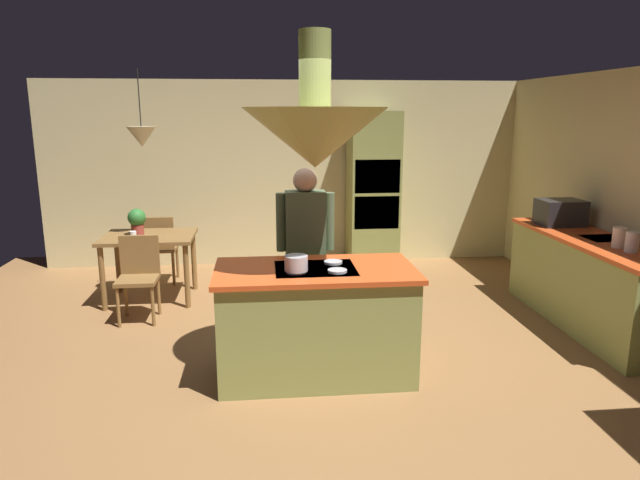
{
  "coord_description": "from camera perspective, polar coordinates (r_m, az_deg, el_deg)",
  "views": [
    {
      "loc": [
        -0.41,
        -4.52,
        2.12
      ],
      "look_at": [
        0.1,
        0.4,
        1.0
      ],
      "focal_mm": 31.74,
      "sensor_mm": 36.0,
      "label": 1
    }
  ],
  "objects": [
    {
      "name": "ground",
      "position": [
        5.01,
        -0.68,
        -12.28
      ],
      "size": [
        8.16,
        8.16,
        0.0
      ],
      "primitive_type": "plane",
      "color": "olive"
    },
    {
      "name": "wall_back",
      "position": [
        8.02,
        -2.98,
        6.7
      ],
      "size": [
        6.8,
        0.1,
        2.55
      ],
      "primitive_type": "cube",
      "color": "beige",
      "rests_on": "ground"
    },
    {
      "name": "kitchen_island",
      "position": [
        4.65,
        -0.47,
        -8.2
      ],
      "size": [
        1.6,
        0.85,
        0.93
      ],
      "color": "#8C934C",
      "rests_on": "ground"
    },
    {
      "name": "counter_run_right",
      "position": [
        6.29,
        25.57,
        -3.8
      ],
      "size": [
        0.73,
        2.3,
        0.91
      ],
      "color": "#8C934C",
      "rests_on": "ground"
    },
    {
      "name": "oven_tower",
      "position": [
        7.78,
        5.34,
        4.94
      ],
      "size": [
        0.66,
        0.62,
        2.14
      ],
      "color": "#8C934C",
      "rests_on": "ground"
    },
    {
      "name": "dining_table",
      "position": [
        6.71,
        -16.85,
        -0.46
      ],
      "size": [
        1.02,
        0.8,
        0.76
      ],
      "color": "brown",
      "rests_on": "ground"
    },
    {
      "name": "person_at_island",
      "position": [
        5.17,
        -1.48,
        -0.47
      ],
      "size": [
        0.53,
        0.22,
        1.64
      ],
      "color": "tan",
      "rests_on": "ground"
    },
    {
      "name": "range_hood",
      "position": [
        4.34,
        -0.51,
        10.64
      ],
      "size": [
        1.1,
        1.1,
        1.0
      ],
      "color": "#8C934C"
    },
    {
      "name": "pendant_light_over_table",
      "position": [
        6.55,
        -17.54,
        9.92
      ],
      "size": [
        0.32,
        0.32,
        0.82
      ],
      "color": "beige"
    },
    {
      "name": "chair_facing_island",
      "position": [
        6.16,
        -17.82,
        -3.09
      ],
      "size": [
        0.4,
        0.4,
        0.87
      ],
      "color": "brown",
      "rests_on": "ground"
    },
    {
      "name": "chair_by_back_wall",
      "position": [
        7.34,
        -15.89,
        -0.45
      ],
      "size": [
        0.4,
        0.4,
        0.87
      ],
      "rotation": [
        0.0,
        0.0,
        3.14
      ],
      "color": "brown",
      "rests_on": "ground"
    },
    {
      "name": "potted_plant_on_table",
      "position": [
        6.71,
        -17.98,
        1.91
      ],
      "size": [
        0.2,
        0.2,
        0.3
      ],
      "color": "#99382D",
      "rests_on": "dining_table"
    },
    {
      "name": "cup_on_table",
      "position": [
        6.51,
        -18.32,
        0.46
      ],
      "size": [
        0.07,
        0.07,
        0.09
      ],
      "primitive_type": "cylinder",
      "color": "white",
      "rests_on": "dining_table"
    },
    {
      "name": "canister_flour",
      "position": [
        5.71,
        28.95,
        -0.18
      ],
      "size": [
        0.11,
        0.11,
        0.18
      ],
      "primitive_type": "cylinder",
      "color": "silver",
      "rests_on": "counter_run_right"
    },
    {
      "name": "canister_sugar",
      "position": [
        5.85,
        27.97,
        0.22
      ],
      "size": [
        0.13,
        0.13,
        0.19
      ],
      "primitive_type": "cylinder",
      "color": "silver",
      "rests_on": "counter_run_right"
    },
    {
      "name": "microwave_on_counter",
      "position": [
        6.73,
        23.07,
        2.57
      ],
      "size": [
        0.46,
        0.36,
        0.28
      ],
      "primitive_type": "cube",
      "color": "#232326",
      "rests_on": "counter_run_right"
    },
    {
      "name": "cooking_pot_on_cooktop",
      "position": [
        4.35,
        -2.42,
        -2.36
      ],
      "size": [
        0.18,
        0.18,
        0.12
      ],
      "primitive_type": "cylinder",
      "color": "#B2B2B7",
      "rests_on": "kitchen_island"
    }
  ]
}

